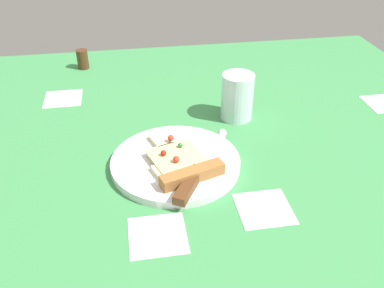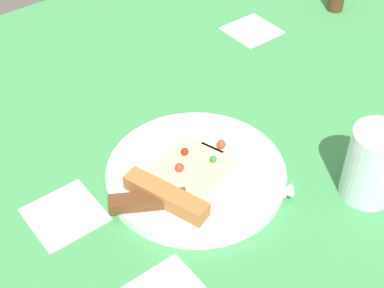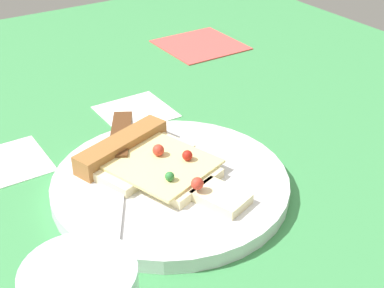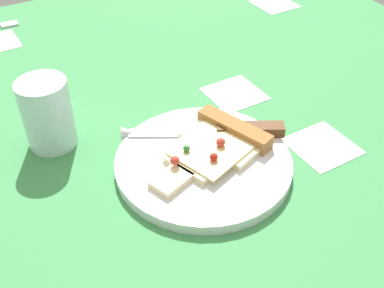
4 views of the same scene
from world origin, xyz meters
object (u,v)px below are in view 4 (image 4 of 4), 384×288
object	(u,v)px
knife	(219,131)
drinking_glass	(47,114)
plate	(203,163)
pizza_slice	(215,145)

from	to	relation	value
knife	drinking_glass	distance (cm)	24.93
plate	knife	xyz separation A→B (cm)	(4.91, 3.57, 1.39)
knife	plate	bearing A→B (deg)	156.44
pizza_slice	knife	xyz separation A→B (cm)	(2.48, 2.77, -0.19)
plate	knife	size ratio (longest dim) A/B	1.14
pizza_slice	drinking_glass	xyz separation A→B (cm)	(-18.84, 15.34, 2.90)
pizza_slice	knife	distance (cm)	3.72
knife	drinking_glass	world-z (taller)	drinking_glass
pizza_slice	drinking_glass	world-z (taller)	drinking_glass
pizza_slice	knife	size ratio (longest dim) A/B	0.87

